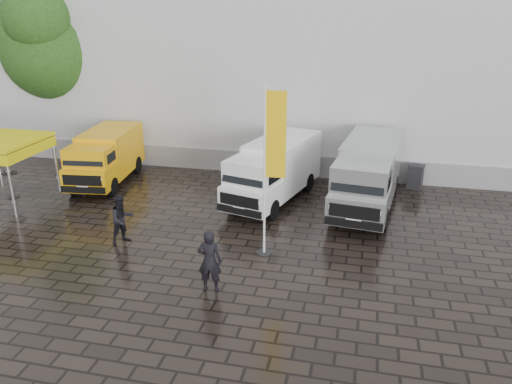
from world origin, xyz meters
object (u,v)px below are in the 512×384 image
at_px(flagpole, 271,163).
at_px(cocktail_table, 11,185).
at_px(van_white, 274,172).
at_px(wheelie_bin, 415,177).
at_px(person_tent, 122,219).
at_px(van_silver, 368,176).
at_px(person_front, 210,261).
at_px(van_yellow, 106,158).

bearing_deg(flagpole, cocktail_table, 167.47).
bearing_deg(cocktail_table, van_white, 11.20).
relative_size(wheelie_bin, person_tent, 0.63).
xyz_separation_m(flagpole, person_tent, (-4.90, -0.25, -2.20)).
xyz_separation_m(van_silver, person_front, (-4.06, -7.02, -0.38)).
bearing_deg(person_tent, van_silver, -22.94).
relative_size(van_silver, wheelie_bin, 5.63).
distance_m(person_front, person_tent, 4.32).
bearing_deg(cocktail_table, flagpole, -12.53).
height_order(van_silver, flagpole, flagpole).
bearing_deg(flagpole, person_tent, -177.06).
xyz_separation_m(van_silver, cocktail_table, (-14.10, -2.07, -0.76)).
distance_m(van_yellow, flagpole, 9.89).
xyz_separation_m(wheelie_bin, person_front, (-6.06, -9.70, 0.38)).
height_order(flagpole, wheelie_bin, flagpole).
bearing_deg(van_yellow, flagpole, -37.56).
relative_size(cocktail_table, person_tent, 0.63).
relative_size(flagpole, person_front, 2.96).
xyz_separation_m(van_silver, person_tent, (-7.77, -4.82, -0.45)).
xyz_separation_m(van_white, flagpole, (0.77, -4.56, 1.84)).
distance_m(wheelie_bin, person_front, 11.45).
xyz_separation_m(van_white, cocktail_table, (-10.45, -2.07, -0.66)).
bearing_deg(van_silver, van_white, -172.94).
xyz_separation_m(van_silver, flagpole, (-2.88, -4.56, 1.74)).
xyz_separation_m(flagpole, person_front, (-1.18, -2.46, -2.12)).
xyz_separation_m(wheelie_bin, person_tent, (-9.77, -7.50, 0.30)).
xyz_separation_m(van_white, van_silver, (3.64, 0.00, 0.10)).
distance_m(flagpole, person_front, 3.45).
height_order(van_white, cocktail_table, van_white).
xyz_separation_m(van_yellow, person_front, (7.13, -7.46, -0.21)).
relative_size(van_yellow, cocktail_table, 4.58).
height_order(flagpole, person_front, flagpole).
height_order(van_yellow, person_front, van_yellow).
bearing_deg(van_white, cocktail_table, -153.57).
bearing_deg(person_front, van_white, -98.37).
bearing_deg(van_silver, person_front, -112.98).
relative_size(flagpole, wheelie_bin, 5.10).
bearing_deg(person_front, cocktail_table, -31.24).
distance_m(van_yellow, wheelie_bin, 13.39).
bearing_deg(van_yellow, cocktail_table, -145.69).
height_order(van_yellow, person_tent, van_yellow).
distance_m(flagpole, cocktail_table, 11.76).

